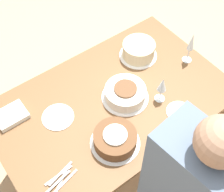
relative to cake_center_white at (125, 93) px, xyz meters
The scene contains 11 objects.
ground_plane 0.82m from the cake_center_white, 160.57° to the left, with size 12.00×12.00×0.00m, color tan.
dining_table 0.18m from the cake_center_white, 160.57° to the left, with size 1.47×0.92×0.77m.
cake_center_white is the anchor object (origin of this frame).
cake_front_chocolate 0.33m from the cake_center_white, 138.18° to the right, with size 0.28×0.28×0.10m.
cake_back_decorated 0.37m from the cake_center_white, 37.73° to the left, with size 0.26×0.26×0.11m.
wine_glass_near 0.55m from the cake_center_white, ahead, with size 0.06×0.06×0.24m.
wine_glass_far 0.23m from the cake_center_white, 39.36° to the right, with size 0.06×0.06×0.19m.
dessert_plate_left 0.43m from the cake_center_white, 163.18° to the left, with size 0.19×0.19×0.01m.
dessert_plate_right 0.35m from the cake_center_white, 55.46° to the right, with size 0.16×0.16×0.01m.
fork_pile 0.64m from the cake_center_white, 160.12° to the right, with size 0.21×0.13×0.01m.
napkin_stack 0.70m from the cake_center_white, 155.32° to the left, with size 0.18×0.14×0.03m.
Camera 1 is at (-0.67, -0.90, 2.35)m, focal length 50.00 mm.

